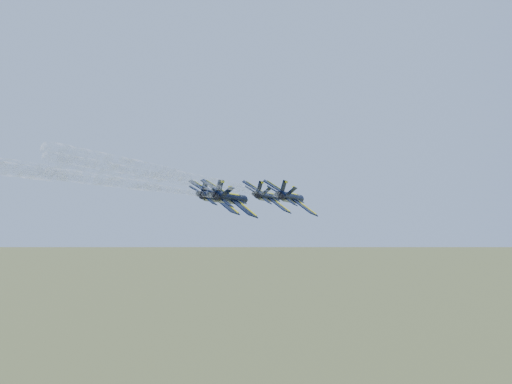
% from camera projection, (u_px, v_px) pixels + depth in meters
% --- Properties ---
extents(jet_lead, '(11.35, 17.10, 7.10)m').
position_uv_depth(jet_lead, '(268.00, 196.00, 125.12)').
color(jet_lead, black).
extents(jet_left, '(11.35, 17.10, 7.10)m').
position_uv_depth(jet_left, '(216.00, 197.00, 118.41)').
color(jet_left, black).
extents(jet_right, '(11.35, 17.10, 7.10)m').
position_uv_depth(jet_right, '(292.00, 197.00, 113.07)').
color(jet_right, black).
extents(jet_slot, '(11.35, 17.10, 7.10)m').
position_uv_depth(jet_slot, '(232.00, 198.00, 106.25)').
color(jet_slot, black).
extents(smoke_trail_lead, '(9.73, 64.27, 2.28)m').
position_uv_depth(smoke_trail_lead, '(158.00, 201.00, 81.04)').
color(smoke_trail_lead, white).
extents(smoke_trail_left, '(9.73, 64.27, 2.28)m').
position_uv_depth(smoke_trail_left, '(66.00, 202.00, 74.34)').
color(smoke_trail_left, white).
extents(smoke_trail_right, '(9.73, 64.27, 2.28)m').
position_uv_depth(smoke_trail_right, '(177.00, 203.00, 68.99)').
color(smoke_trail_right, white).
extents(smoke_trail_slot, '(9.73, 64.27, 2.28)m').
position_uv_depth(smoke_trail_slot, '(62.00, 205.00, 62.17)').
color(smoke_trail_slot, white).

